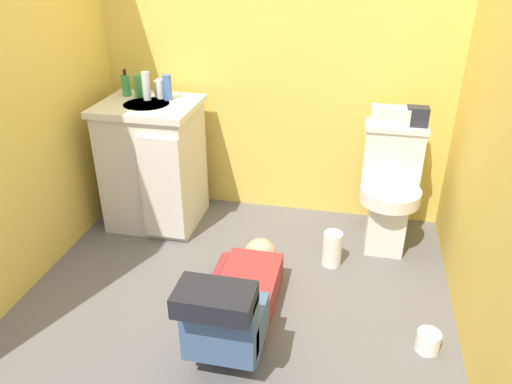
% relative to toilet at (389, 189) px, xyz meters
% --- Properties ---
extents(ground_plane, '(2.75, 3.14, 0.04)m').
position_rel_toilet_xyz_m(ground_plane, '(-0.77, -0.76, -0.39)').
color(ground_plane, '#5E5C5C').
extents(wall_back, '(2.41, 0.08, 2.40)m').
position_rel_toilet_xyz_m(wall_back, '(-0.77, 0.35, 0.83)').
color(wall_back, '#E5C150').
rests_on(wall_back, ground_plane).
extents(toilet, '(0.36, 0.46, 0.75)m').
position_rel_toilet_xyz_m(toilet, '(0.00, 0.00, 0.00)').
color(toilet, silver).
rests_on(toilet, ground_plane).
extents(vanity_cabinet, '(0.60, 0.53, 0.82)m').
position_rel_toilet_xyz_m(vanity_cabinet, '(-1.49, -0.05, 0.05)').
color(vanity_cabinet, silver).
rests_on(vanity_cabinet, ground_plane).
extents(faucet, '(0.02, 0.02, 0.10)m').
position_rel_toilet_xyz_m(faucet, '(-1.49, 0.10, 0.50)').
color(faucet, silver).
rests_on(faucet, vanity_cabinet).
extents(person_plumber, '(0.39, 1.06, 0.52)m').
position_rel_toilet_xyz_m(person_plumber, '(-0.71, -0.96, -0.19)').
color(person_plumber, maroon).
rests_on(person_plumber, ground_plane).
extents(tissue_box, '(0.22, 0.11, 0.10)m').
position_rel_toilet_xyz_m(tissue_box, '(-0.05, 0.09, 0.43)').
color(tissue_box, silver).
rests_on(tissue_box, toilet).
extents(toiletry_bag, '(0.12, 0.09, 0.11)m').
position_rel_toilet_xyz_m(toiletry_bag, '(0.10, 0.09, 0.44)').
color(toiletry_bag, '#26262D').
rests_on(toiletry_bag, toilet).
extents(soap_dispenser, '(0.06, 0.06, 0.17)m').
position_rel_toilet_xyz_m(soap_dispenser, '(-1.68, 0.08, 0.52)').
color(soap_dispenser, '#37904E').
rests_on(soap_dispenser, vanity_cabinet).
extents(bottle_green, '(0.05, 0.05, 0.14)m').
position_rel_toilet_xyz_m(bottle_green, '(-1.59, 0.06, 0.52)').
color(bottle_green, '#479C51').
rests_on(bottle_green, vanity_cabinet).
extents(bottle_clear, '(0.05, 0.05, 0.17)m').
position_rel_toilet_xyz_m(bottle_clear, '(-1.52, 0.02, 0.54)').
color(bottle_clear, silver).
rests_on(bottle_clear, vanity_cabinet).
extents(bottle_white, '(0.05, 0.05, 0.12)m').
position_rel_toilet_xyz_m(bottle_white, '(-1.45, 0.07, 0.51)').
color(bottle_white, silver).
rests_on(bottle_white, vanity_cabinet).
extents(bottle_blue, '(0.05, 0.05, 0.16)m').
position_rel_toilet_xyz_m(bottle_blue, '(-1.39, 0.05, 0.53)').
color(bottle_blue, '#456CB2').
rests_on(bottle_blue, vanity_cabinet).
extents(paper_towel_roll, '(0.11, 0.11, 0.21)m').
position_rel_toilet_xyz_m(paper_towel_roll, '(-0.30, -0.32, -0.26)').
color(paper_towel_roll, white).
rests_on(paper_towel_roll, ground_plane).
extents(toilet_paper_roll, '(0.11, 0.11, 0.10)m').
position_rel_toilet_xyz_m(toilet_paper_roll, '(0.19, -0.91, -0.32)').
color(toilet_paper_roll, white).
rests_on(toilet_paper_roll, ground_plane).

